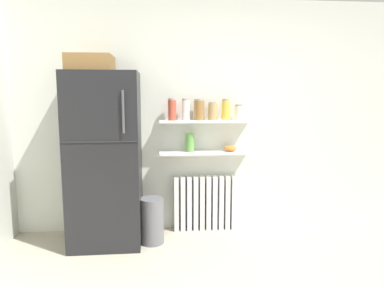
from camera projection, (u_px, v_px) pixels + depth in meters
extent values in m
cube|color=silver|center=(211.00, 117.00, 4.07)|extent=(7.04, 0.10, 2.60)
cube|color=black|center=(105.00, 159.00, 3.65)|extent=(0.72, 0.65, 1.78)
cube|color=#262628|center=(99.00, 142.00, 3.29)|extent=(0.71, 0.01, 0.01)
cylinder|color=#4C4C51|center=(123.00, 112.00, 3.26)|extent=(0.02, 0.02, 0.40)
cube|color=olive|center=(91.00, 63.00, 3.50)|extent=(0.43, 0.46, 0.16)
cube|color=white|center=(176.00, 204.00, 4.04)|extent=(0.05, 0.12, 0.63)
cube|color=white|center=(183.00, 204.00, 4.05)|extent=(0.05, 0.12, 0.63)
cube|color=white|center=(189.00, 203.00, 4.06)|extent=(0.05, 0.12, 0.63)
cube|color=white|center=(195.00, 203.00, 4.06)|extent=(0.05, 0.12, 0.63)
cube|color=white|center=(202.00, 203.00, 4.07)|extent=(0.05, 0.12, 0.63)
cube|color=white|center=(208.00, 203.00, 4.08)|extent=(0.05, 0.12, 0.63)
cube|color=white|center=(214.00, 203.00, 4.08)|extent=(0.05, 0.12, 0.63)
cube|color=white|center=(221.00, 202.00, 4.09)|extent=(0.05, 0.12, 0.63)
cube|color=white|center=(227.00, 202.00, 4.10)|extent=(0.05, 0.12, 0.63)
cube|color=white|center=(233.00, 202.00, 4.10)|extent=(0.05, 0.12, 0.63)
cube|color=white|center=(206.00, 153.00, 3.96)|extent=(1.04, 0.22, 0.02)
cube|color=white|center=(206.00, 121.00, 3.91)|extent=(1.04, 0.22, 0.02)
cylinder|color=#C64C38|center=(172.00, 110.00, 3.86)|extent=(0.09, 0.09, 0.22)
cylinder|color=gray|center=(172.00, 99.00, 3.84)|extent=(0.08, 0.08, 0.02)
cylinder|color=silver|center=(186.00, 110.00, 3.87)|extent=(0.09, 0.09, 0.22)
cylinder|color=gray|center=(186.00, 100.00, 3.86)|extent=(0.08, 0.08, 0.02)
cylinder|color=olive|center=(199.00, 110.00, 3.89)|extent=(0.12, 0.12, 0.21)
cylinder|color=gray|center=(199.00, 100.00, 3.87)|extent=(0.11, 0.11, 0.02)
cylinder|color=tan|center=(213.00, 112.00, 3.90)|extent=(0.10, 0.10, 0.18)
cylinder|color=gray|center=(213.00, 103.00, 3.89)|extent=(0.09, 0.09, 0.02)
cylinder|color=yellow|center=(226.00, 110.00, 3.91)|extent=(0.09, 0.09, 0.22)
cylinder|color=gray|center=(226.00, 100.00, 3.90)|extent=(0.08, 0.08, 0.02)
cylinder|color=silver|center=(239.00, 113.00, 3.93)|extent=(0.10, 0.10, 0.15)
cylinder|color=gray|center=(239.00, 105.00, 3.92)|extent=(0.10, 0.10, 0.02)
cylinder|color=#66A84C|center=(190.00, 142.00, 3.93)|extent=(0.10, 0.10, 0.21)
ellipsoid|color=orange|center=(230.00, 148.00, 3.98)|extent=(0.15, 0.15, 0.07)
cylinder|color=slate|center=(152.00, 221.00, 3.70)|extent=(0.25, 0.25, 0.48)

